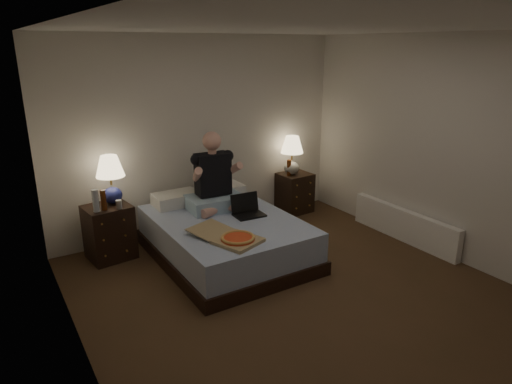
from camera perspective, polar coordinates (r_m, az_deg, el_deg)
floor at (r=4.60m, az=6.07°, el=-13.13°), size 4.00×4.50×0.00m
ceiling at (r=3.94m, az=7.33°, el=19.77°), size 4.00×4.50×0.00m
wall_back at (r=5.97m, az=-6.88°, el=7.06°), size 4.00×0.00×2.50m
wall_left at (r=3.31m, az=-21.82°, el=-3.12°), size 0.00×4.50×2.50m
wall_right at (r=5.53m, az=23.22°, el=4.86°), size 0.00×4.50×2.50m
bed at (r=5.30m, az=-3.80°, el=-5.76°), size 1.44×1.92×0.48m
nightstand_left at (r=5.51m, az=-17.87°, el=-4.79°), size 0.53×0.49×0.63m
nightstand_right at (r=6.74m, az=4.84°, el=-0.07°), size 0.46×0.42×0.58m
lamp_left at (r=5.41m, az=-17.68°, el=1.47°), size 0.39×0.39×0.56m
lamp_right at (r=6.54m, az=4.50°, el=4.58°), size 0.39×0.39×0.56m
water_bottle at (r=5.23m, az=-19.41°, el=-1.02°), size 0.07×0.07×0.25m
soda_can at (r=5.27m, az=-16.77°, el=-1.49°), size 0.07×0.07×0.10m
beer_bottle_left at (r=5.26m, az=-18.53°, el=-0.95°), size 0.06×0.06×0.23m
beer_bottle_right at (r=6.52m, az=4.14°, el=3.04°), size 0.06×0.06×0.23m
person at (r=5.40m, az=-5.23°, el=2.59°), size 0.69×0.56×0.93m
laptop at (r=5.24m, az=-0.85°, el=-1.78°), size 0.36×0.30×0.24m
pizza_box at (r=4.58m, az=-2.27°, el=-5.88°), size 0.63×0.85×0.08m
radiator at (r=6.05m, az=17.99°, el=-3.95°), size 0.10×1.60×0.40m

